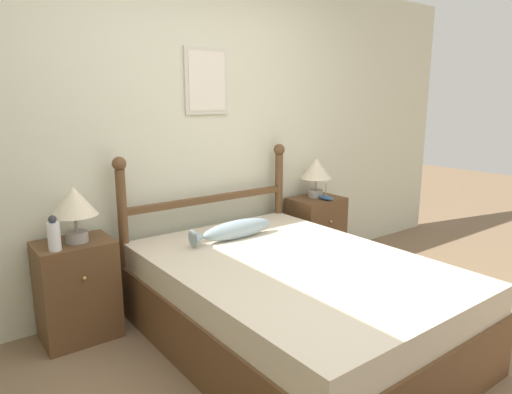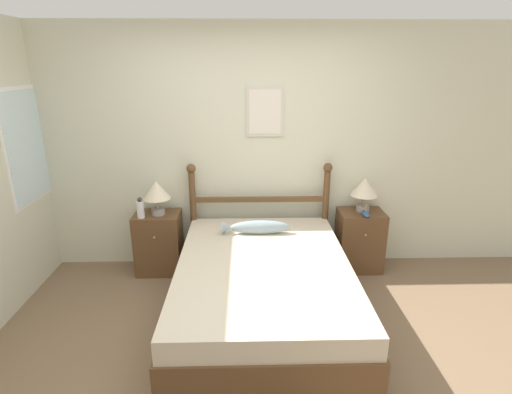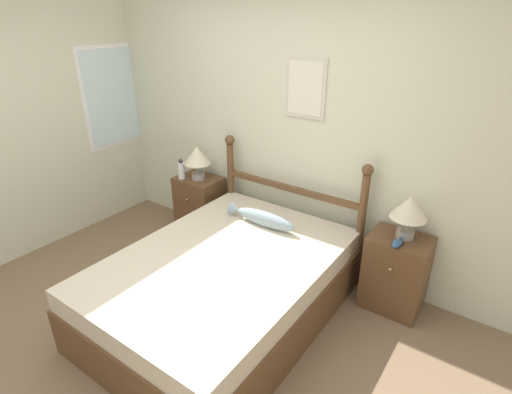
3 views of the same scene
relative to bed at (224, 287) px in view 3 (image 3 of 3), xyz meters
The scene contains 11 objects.
ground_plane 0.67m from the bed, 103.54° to the right, with size 16.00×16.00×0.00m, color #7A6047.
wall_back 1.52m from the bed, 97.12° to the left, with size 6.40×0.08×2.55m.
bed is the anchor object (origin of this frame).
headboard 1.07m from the bed, 90.00° to the left, with size 1.52×0.10×1.17m.
nightstand_left 1.41m from the bed, 140.23° to the left, with size 0.47×0.38×0.66m.
nightstand_right 1.41m from the bed, 39.77° to the left, with size 0.47×0.38×0.66m.
table_lamp_left 1.51m from the bed, 140.18° to the left, with size 0.28×0.28×0.36m.
table_lamp_right 1.56m from the bed, 40.26° to the left, with size 0.28×0.28×0.36m.
bottle 1.52m from the bed, 146.85° to the left, with size 0.07×0.07×0.22m.
model_boat 1.40m from the bed, 35.95° to the left, with size 0.07×0.18×0.15m.
fish_pillow 0.69m from the bed, 94.92° to the left, with size 0.67×0.12×0.14m.
Camera 3 is at (1.85, -1.37, 2.27)m, focal length 28.00 mm.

